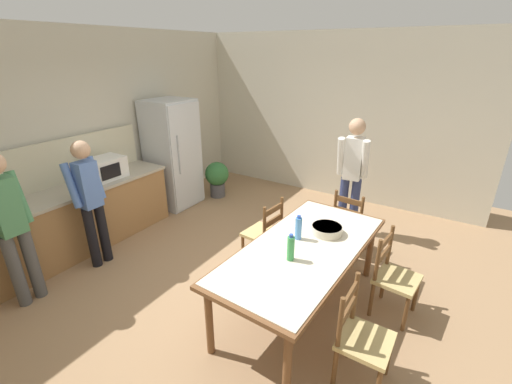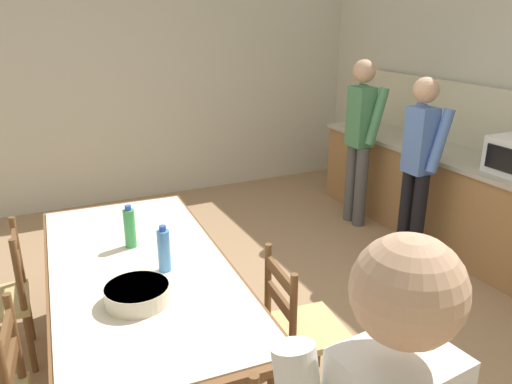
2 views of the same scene
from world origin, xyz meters
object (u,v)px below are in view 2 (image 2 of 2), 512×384
(dining_table, at_px, (140,277))
(chair_side_near_left, at_px, (1,301))
(bottle_near_centre, at_px, (130,228))
(person_at_sink, at_px, (360,135))
(bottle_off_centre, at_px, (164,250))
(serving_bowl, at_px, (137,293))
(chair_side_far_right, at_px, (301,329))
(person_at_counter, at_px, (419,160))

(dining_table, xyz_separation_m, chair_side_near_left, (-0.53, -0.76, -0.25))
(dining_table, xyz_separation_m, bottle_near_centre, (-0.27, 0.01, 0.20))
(bottle_near_centre, height_order, person_at_sink, person_at_sink)
(bottle_near_centre, relative_size, chair_side_near_left, 0.30)
(bottle_near_centre, bearing_deg, bottle_off_centre, 15.23)
(dining_table, distance_m, serving_bowl, 0.41)
(dining_table, distance_m, chair_side_far_right, 0.96)
(bottle_near_centre, height_order, chair_side_far_right, bottle_near_centre)
(bottle_off_centre, xyz_separation_m, person_at_counter, (-0.70, 2.46, 0.03))
(bottle_near_centre, distance_m, chair_side_near_left, 0.94)
(chair_side_near_left, distance_m, chair_side_far_right, 1.86)
(person_at_counter, bearing_deg, bottle_near_centre, -173.05)
(chair_side_far_right, bearing_deg, serving_bowl, 86.03)
(bottle_near_centre, xyz_separation_m, serving_bowl, (0.65, -0.11, -0.07))
(chair_side_far_right, xyz_separation_m, person_at_counter, (-1.11, 1.82, 0.47))
(serving_bowl, bearing_deg, bottle_off_centre, 140.74)
(bottle_off_centre, height_order, chair_side_near_left, bottle_off_centre)
(bottle_near_centre, bearing_deg, dining_table, -2.94)
(serving_bowl, height_order, chair_side_near_left, chair_side_near_left)
(dining_table, distance_m, person_at_counter, 2.65)
(person_at_sink, bearing_deg, person_at_counter, -91.35)
(dining_table, xyz_separation_m, serving_bowl, (0.38, -0.09, 0.12))
(chair_side_near_left, relative_size, chair_side_far_right, 1.00)
(serving_bowl, xyz_separation_m, person_at_counter, (-0.96, 2.67, 0.10))
(serving_bowl, bearing_deg, person_at_counter, 109.74)
(person_at_sink, bearing_deg, dining_table, -150.83)
(serving_bowl, height_order, person_at_counter, person_at_counter)
(bottle_near_centre, relative_size, person_at_sink, 0.16)
(person_at_counter, bearing_deg, chair_side_near_left, -179.08)
(dining_table, height_order, serving_bowl, serving_bowl)
(bottle_off_centre, bearing_deg, person_at_sink, 122.26)
(serving_bowl, xyz_separation_m, chair_side_near_left, (-0.91, -0.67, -0.37))
(chair_side_near_left, bearing_deg, person_at_counter, 91.37)
(chair_side_far_right, bearing_deg, person_at_sink, -36.88)
(bottle_off_centre, distance_m, chair_side_near_left, 1.18)
(serving_bowl, height_order, chair_side_far_right, chair_side_far_right)
(dining_table, height_order, chair_side_near_left, chair_side_near_left)
(bottle_off_centre, relative_size, chair_side_far_right, 0.30)
(person_at_counter, bearing_deg, chair_side_far_right, -148.55)
(person_at_sink, bearing_deg, bottle_near_centre, -155.47)
(serving_bowl, bearing_deg, chair_side_far_right, 80.04)
(chair_side_far_right, xyz_separation_m, person_at_sink, (-1.98, 1.84, 0.51))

